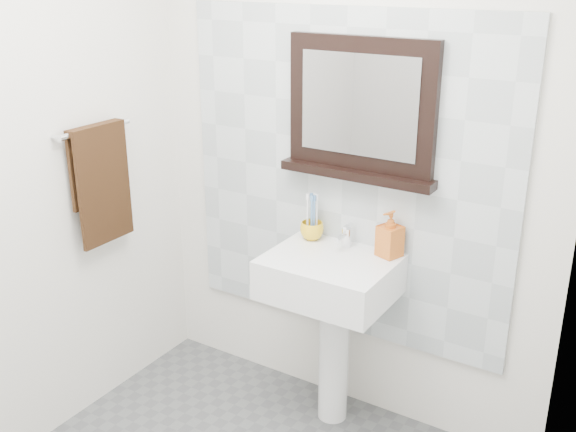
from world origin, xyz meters
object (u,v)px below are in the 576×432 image
object	(u,v)px
toothbrush_cup	(312,231)
soap_dispenser	(390,234)
framed_mirror	(361,112)
hand_towel	(101,175)
pedestal_sink	(331,295)

from	to	relation	value
toothbrush_cup	soap_dispenser	bearing A→B (deg)	2.23
framed_mirror	hand_towel	world-z (taller)	framed_mirror
pedestal_sink	hand_towel	world-z (taller)	hand_towel
soap_dispenser	framed_mirror	world-z (taller)	framed_mirror
toothbrush_cup	hand_towel	bearing A→B (deg)	-149.48
toothbrush_cup	framed_mirror	distance (m)	0.60
pedestal_sink	soap_dispenser	bearing A→B (deg)	35.22
pedestal_sink	framed_mirror	bearing A→B (deg)	82.48
pedestal_sink	hand_towel	size ratio (longest dim) A/B	1.75
toothbrush_cup	soap_dispenser	size ratio (longest dim) A/B	0.52
hand_towel	framed_mirror	bearing A→B (deg)	27.86
framed_mirror	soap_dispenser	bearing A→B (deg)	-12.60
pedestal_sink	toothbrush_cup	world-z (taller)	pedestal_sink
framed_mirror	hand_towel	xyz separation A→B (m)	(-1.03, -0.54, -0.30)
toothbrush_cup	hand_towel	world-z (taller)	hand_towel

